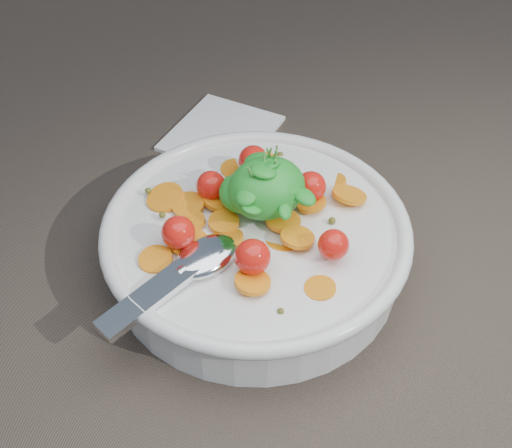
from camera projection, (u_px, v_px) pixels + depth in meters
name	position (u px, v px, depth m)	size (l,w,h in m)	color
ground	(258.00, 273.00, 0.67)	(6.00, 6.00, 0.00)	brown
bowl	(256.00, 241.00, 0.65)	(0.33, 0.31, 0.13)	white
napkin	(222.00, 133.00, 0.84)	(0.14, 0.12, 0.01)	white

